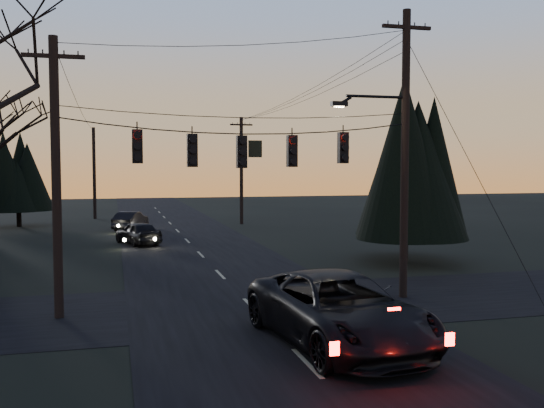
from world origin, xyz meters
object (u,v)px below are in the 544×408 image
object	(u,v)px
sedan_oncoming_b	(131,221)
utility_pole_left	(59,318)
sedan_oncoming_a	(138,233)
utility_pole_right	(403,297)
utility_pole_far_r	(242,224)
utility_pole_far_l	(95,219)
suv_near	(339,310)
evergreen_right	(406,164)

from	to	relation	value
sedan_oncoming_b	utility_pole_left	bearing A→B (deg)	105.50
utility_pole_left	sedan_oncoming_a	size ratio (longest dim) A/B	2.13
utility_pole_right	utility_pole_far_r	distance (m)	28.00
sedan_oncoming_b	utility_pole_far_l	bearing A→B (deg)	-53.17
utility_pole_left	suv_near	bearing A→B (deg)	-33.50
utility_pole_left	evergreen_right	distance (m)	17.61
utility_pole_left	utility_pole_right	bearing A→B (deg)	0.00
sedan_oncoming_a	sedan_oncoming_b	distance (m)	8.53
suv_near	sedan_oncoming_b	world-z (taller)	suv_near
utility_pole_right	sedan_oncoming_a	bearing A→B (deg)	116.41
evergreen_right	sedan_oncoming_a	world-z (taller)	evergreen_right
utility_pole_far_r	utility_pole_far_l	size ratio (longest dim) A/B	1.06
utility_pole_right	utility_pole_left	size ratio (longest dim) A/B	1.18
utility_pole_left	utility_pole_far_l	size ratio (longest dim) A/B	1.06
suv_near	sedan_oncoming_b	distance (m)	30.74
utility_pole_left	sedan_oncoming_a	xyz separation A→B (m)	(3.01, 17.10, 0.68)
utility_pole_far_l	evergreen_right	distance (m)	32.82
utility_pole_right	sedan_oncoming_b	world-z (taller)	utility_pole_right
utility_pole_right	evergreen_right	size ratio (longest dim) A/B	1.21
suv_near	sedan_oncoming_a	world-z (taller)	suv_near
utility_pole_left	sedan_oncoming_a	world-z (taller)	utility_pole_left
utility_pole_far_l	sedan_oncoming_a	size ratio (longest dim) A/B	2.00
sedan_oncoming_a	sedan_oncoming_b	xyz separation A→B (m)	(-0.21, 8.52, -0.02)
suv_near	sedan_oncoming_b	xyz separation A→B (m)	(-4.45, 30.42, -0.25)
suv_near	evergreen_right	bearing A→B (deg)	49.62
utility_pole_left	suv_near	world-z (taller)	utility_pole_left
utility_pole_far_r	sedan_oncoming_a	size ratio (longest dim) A/B	2.13
sedan_oncoming_b	sedan_oncoming_a	bearing A→B (deg)	113.13
utility_pole_far_l	sedan_oncoming_a	bearing A→B (deg)	-80.96
utility_pole_right	sedan_oncoming_a	size ratio (longest dim) A/B	2.50
utility_pole_far_l	evergreen_right	bearing A→B (deg)	-61.92
suv_near	utility_pole_left	bearing A→B (deg)	139.62
utility_pole_right	utility_pole_left	bearing A→B (deg)	180.00
utility_pole_right	evergreen_right	bearing A→B (deg)	62.75
suv_near	utility_pole_far_r	bearing A→B (deg)	75.73
utility_pole_far_r	sedan_oncoming_b	xyz separation A→B (m)	(-8.70, -2.38, 0.66)
utility_pole_far_r	utility_pole_far_l	distance (m)	14.01
utility_pole_far_l	sedan_oncoming_b	size ratio (longest dim) A/B	1.99
utility_pole_far_l	sedan_oncoming_a	world-z (taller)	utility_pole_far_l
utility_pole_far_l	sedan_oncoming_b	xyz separation A→B (m)	(2.80, -10.38, 0.66)
evergreen_right	sedan_oncoming_b	distance (m)	22.50
evergreen_right	sedan_oncoming_a	bearing A→B (deg)	141.55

